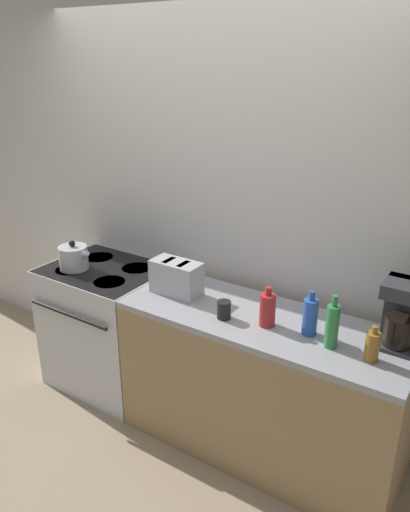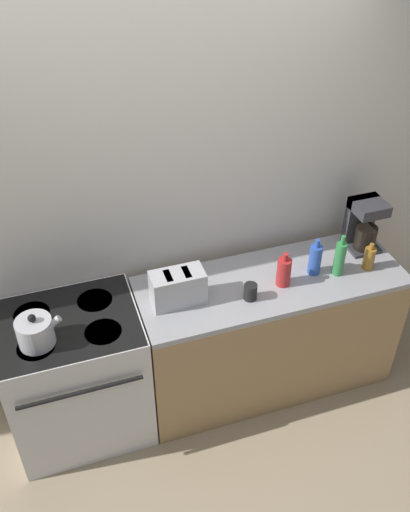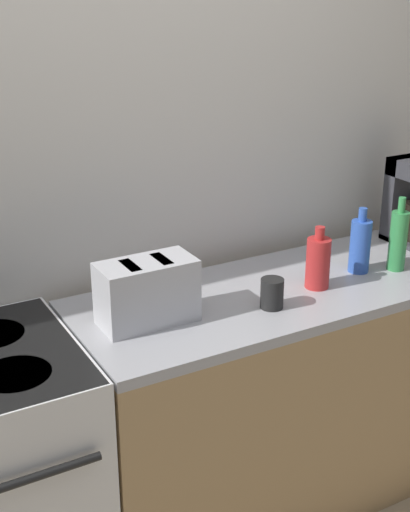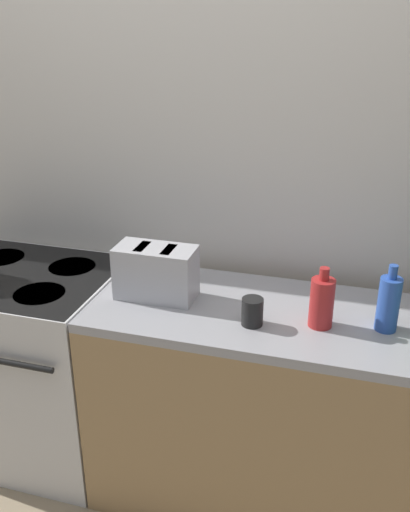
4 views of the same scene
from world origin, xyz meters
The scene contains 7 objects.
wall_back centered at (0.00, 0.69, 1.30)m, with size 8.00×0.05×2.60m.
counter_block centered at (0.58, 0.29, 0.44)m, with size 1.62×0.59×0.88m.
toaster centered at (-0.01, 0.29, 0.98)m, with size 0.30×0.15×0.20m.
bottle_blue centered at (0.84, 0.28, 0.98)m, with size 0.08×0.08×0.24m.
bottle_green centered at (0.98, 0.23, 1.00)m, with size 0.07×0.07×0.28m.
bottle_red centered at (0.62, 0.24, 0.97)m, with size 0.08×0.08×0.22m.
cup_black centered at (0.39, 0.18, 0.93)m, with size 0.08×0.08×0.10m.
Camera 3 is at (-0.84, -1.55, 1.90)m, focal length 50.00 mm.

